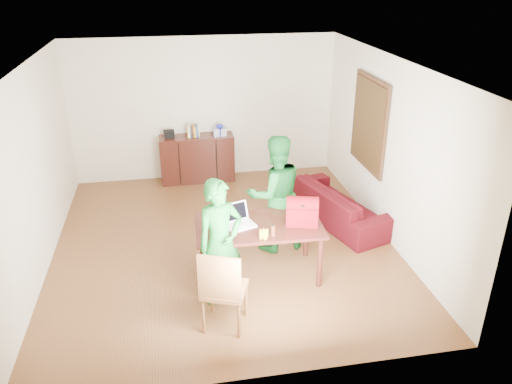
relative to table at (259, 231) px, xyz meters
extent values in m
cube|color=#482112|center=(-0.37, 0.90, -0.73)|extent=(5.00, 5.50, 0.10)
cube|color=white|center=(-0.37, 0.90, 2.07)|extent=(5.00, 5.50, 0.10)
cube|color=beige|center=(-0.37, 3.70, 0.67)|extent=(5.00, 0.10, 2.70)
cube|color=beige|center=(-0.37, -1.90, 0.67)|extent=(5.00, 0.10, 2.70)
cube|color=beige|center=(-2.92, 0.90, 0.67)|extent=(0.10, 5.50, 2.70)
cube|color=beige|center=(2.18, 0.90, 0.67)|extent=(0.10, 5.50, 2.70)
cube|color=#3F2614|center=(2.09, 1.60, 0.87)|extent=(0.04, 1.28, 1.48)
cube|color=#472415|center=(2.06, 1.60, 0.87)|extent=(0.01, 1.18, 1.36)
cube|color=black|center=(-0.57, 3.41, -0.23)|extent=(1.40, 0.45, 0.90)
cube|color=black|center=(-1.07, 3.41, 0.29)|extent=(0.20, 0.14, 0.14)
cube|color=#AFB1B9|center=(-0.12, 3.41, 0.29)|extent=(0.24, 0.22, 0.14)
ellipsoid|color=#1B20B2|center=(-0.12, 3.41, 0.40)|extent=(0.14, 0.14, 0.07)
cube|color=black|center=(0.00, 0.00, 0.08)|extent=(1.68, 0.99, 0.04)
cylinder|color=black|center=(-0.76, -0.36, -0.31)|extent=(0.07, 0.07, 0.73)
cylinder|color=black|center=(0.73, -0.41, -0.31)|extent=(0.07, 0.07, 0.73)
cylinder|color=black|center=(-0.73, 0.41, -0.31)|extent=(0.07, 0.07, 0.73)
cylinder|color=black|center=(0.76, 0.36, -0.31)|extent=(0.07, 0.07, 0.73)
cube|color=brown|center=(-0.57, -0.95, -0.19)|extent=(0.61, 0.60, 0.05)
cube|color=brown|center=(-0.65, -1.15, 0.11)|extent=(0.46, 0.20, 0.54)
imported|color=#166320|center=(-0.56, -0.44, 0.14)|extent=(0.70, 0.58, 1.63)
imported|color=#145E21|center=(0.36, 0.68, 0.20)|extent=(0.95, 0.80, 1.75)
cube|color=white|center=(-0.24, -0.01, 0.11)|extent=(0.43, 0.36, 0.02)
cube|color=black|center=(-0.24, -0.01, 0.24)|extent=(0.38, 0.20, 0.23)
cylinder|color=#582514|center=(0.12, -0.33, 0.18)|extent=(0.06, 0.06, 0.16)
cube|color=maroon|center=(0.56, -0.08, 0.25)|extent=(0.46, 0.34, 0.30)
imported|color=#3F0812|center=(1.58, 1.32, -0.38)|extent=(1.38, 2.18, 0.59)
camera|label=1|loc=(-1.06, -5.64, 3.21)|focal=35.00mm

